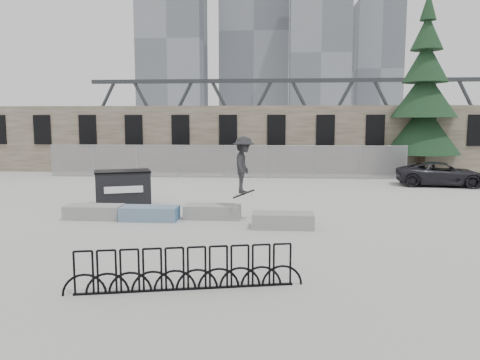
# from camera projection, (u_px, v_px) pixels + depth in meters

# --- Properties ---
(ground) EXTENTS (120.00, 120.00, 0.00)m
(ground) POSITION_uv_depth(u_px,v_px,m) (186.00, 220.00, 16.58)
(ground) COLOR #BBBAB5
(ground) RESTS_ON ground
(stone_wall) EXTENTS (36.00, 2.58, 4.50)m
(stone_wall) POSITION_uv_depth(u_px,v_px,m) (230.00, 139.00, 32.37)
(stone_wall) COLOR #64594A
(stone_wall) RESTS_ON ground
(chainlink_fence) EXTENTS (22.06, 0.06, 2.02)m
(chainlink_fence) POSITION_uv_depth(u_px,v_px,m) (224.00, 161.00, 28.82)
(chainlink_fence) COLOR gray
(chainlink_fence) RESTS_ON ground
(planter_far_left) EXTENTS (2.00, 0.90, 0.49)m
(planter_far_left) POSITION_uv_depth(u_px,v_px,m) (94.00, 211.00, 16.72)
(planter_far_left) COLOR gray
(planter_far_left) RESTS_ON ground
(planter_center_left) EXTENTS (2.00, 0.90, 0.49)m
(planter_center_left) POSITION_uv_depth(u_px,v_px,m) (150.00, 213.00, 16.45)
(planter_center_left) COLOR #2F5D8F
(planter_center_left) RESTS_ON ground
(planter_center_right) EXTENTS (2.00, 0.90, 0.49)m
(planter_center_right) POSITION_uv_depth(u_px,v_px,m) (213.00, 211.00, 16.77)
(planter_center_right) COLOR gray
(planter_center_right) RESTS_ON ground
(planter_offset) EXTENTS (2.00, 0.90, 0.49)m
(planter_offset) POSITION_uv_depth(u_px,v_px,m) (283.00, 220.00, 15.26)
(planter_offset) COLOR gray
(planter_offset) RESTS_ON ground
(dumpster) EXTENTS (2.55, 2.05, 1.46)m
(dumpster) POSITION_uv_depth(u_px,v_px,m) (123.00, 188.00, 19.28)
(dumpster) COLOR black
(dumpster) RESTS_ON ground
(bike_rack) EXTENTS (4.84, 1.10, 0.90)m
(bike_rack) POSITION_uv_depth(u_px,v_px,m) (186.00, 269.00, 9.60)
(bike_rack) COLOR black
(bike_rack) RESTS_ON ground
(spruce_tree) EXTENTS (4.65, 4.65, 11.50)m
(spruce_tree) POSITION_uv_depth(u_px,v_px,m) (424.00, 101.00, 29.61)
(spruce_tree) COLOR #38281E
(spruce_tree) RESTS_ON ground
(skyline_towers) EXTENTS (58.00, 28.00, 48.00)m
(skyline_towers) POSITION_uv_depth(u_px,v_px,m) (258.00, 45.00, 106.90)
(skyline_towers) COLOR slate
(skyline_towers) RESTS_ON ground
(truss_bridge) EXTENTS (70.00, 3.00, 9.80)m
(truss_bridge) POSITION_uv_depth(u_px,v_px,m) (322.00, 117.00, 69.74)
(truss_bridge) COLOR #2D3033
(truss_bridge) RESTS_ON ground
(suv) EXTENTS (4.89, 2.71, 1.29)m
(suv) POSITION_uv_depth(u_px,v_px,m) (442.00, 174.00, 25.21)
(suv) COLOR black
(suv) RESTS_ON ground
(skateboarder) EXTENTS (0.79, 1.31, 2.17)m
(skateboarder) POSITION_uv_depth(u_px,v_px,m) (244.00, 165.00, 16.25)
(skateboarder) COLOR #232326
(skateboarder) RESTS_ON ground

